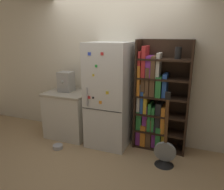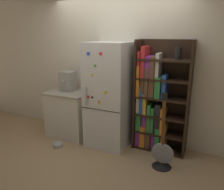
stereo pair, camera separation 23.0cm
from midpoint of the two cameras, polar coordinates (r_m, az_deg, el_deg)
ground_plane at (r=3.97m, az=0.30°, el=-12.95°), size 16.00×16.00×0.00m
wall_back at (r=3.97m, az=3.24°, el=6.93°), size 8.00×0.05×2.60m
refrigerator at (r=3.73m, az=1.06°, el=-0.09°), size 0.70×0.70×1.78m
bookshelf at (r=3.69m, az=13.07°, el=-1.84°), size 0.86×0.36×1.82m
kitchen_counter at (r=4.27m, az=-9.22°, el=-4.65°), size 0.79×0.66×0.86m
espresso_machine at (r=4.18m, az=-9.89°, el=3.63°), size 0.25×0.29×0.37m
guitar at (r=3.42m, az=14.91°, el=-15.31°), size 0.32×0.29×1.17m
pet_bowl at (r=3.98m, az=-12.33°, el=-12.61°), size 0.17×0.17×0.07m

